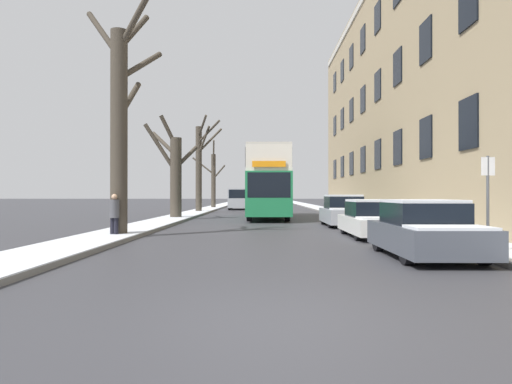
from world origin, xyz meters
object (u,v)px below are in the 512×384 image
Objects in this scene: parked_car_1 at (372,220)px; pedestrian_left_sidewalk at (114,214)px; parked_car_2 at (344,212)px; bare_tree_left_2 at (200,164)px; bare_tree_left_0 at (120,120)px; bare_tree_left_3 at (213,179)px; parked_car_0 at (425,231)px; bare_tree_left_1 at (174,172)px; double_decker_bus at (268,180)px; oncoming_van at (239,198)px; street_sign_post at (488,200)px.

pedestrian_left_sidewalk reaches higher than parked_car_1.
bare_tree_left_2 is at bearing 119.81° from parked_car_2.
bare_tree_left_0 is 33.25m from bare_tree_left_3.
bare_tree_left_3 is 1.80× the size of parked_car_0.
double_decker_bus is at bearing 14.29° from bare_tree_left_1.
pedestrian_left_sidewalk is at bearing -95.25° from oncoming_van.
bare_tree_left_1 reaches higher than parked_car_0.
oncoming_van is 2.09× the size of street_sign_post.
pedestrian_left_sidewalk is 0.63× the size of street_sign_post.
bare_tree_left_3 is (-0.16, 33.24, -0.99)m from bare_tree_left_0.
bare_tree_left_3 is at bearing 105.44° from street_sign_post.
bare_tree_left_0 is at bearing -112.53° from double_decker_bus.
parked_car_1 is at bearing 26.79° from pedestrian_left_sidewalk.
bare_tree_left_2 reaches higher than parked_car_0.
bare_tree_left_0 is at bearing -89.72° from bare_tree_left_3.
double_decker_bus is 8.40m from parked_car_2.
bare_tree_left_1 is 1.55× the size of parked_car_2.
bare_tree_left_2 is 1.54× the size of oncoming_van.
oncoming_van is (2.88, 8.56, -2.96)m from bare_tree_left_2.
bare_tree_left_0 reaches higher than oncoming_van.
parked_car_0 is at bearing -71.24° from bare_tree_left_2.
parked_car_2 reaches higher than parked_car_1.
pedestrian_left_sidewalk is at bearing -145.01° from parked_car_2.
bare_tree_left_2 is 18.83m from parked_car_2.
parked_car_1 is at bearing 103.83° from street_sign_post.
bare_tree_left_2 is 9.51m from oncoming_van.
parked_car_0 is at bearing -79.95° from oncoming_van.
double_decker_bus is 14.96m from pedestrian_left_sidewalk.
street_sign_post is at bearing -77.90° from oncoming_van.
bare_tree_left_3 is at bearing 89.61° from bare_tree_left_1.
double_decker_bus is at bearing -57.28° from bare_tree_left_2.
double_decker_bus reaches higher than oncoming_van.
parked_car_2 is 1.68× the size of street_sign_post.
pedestrian_left_sidewalk is (0.26, -12.31, -2.11)m from bare_tree_left_1.
bare_tree_left_0 is 0.82× the size of double_decker_bus.
street_sign_post is (1.39, -0.31, 0.77)m from parked_car_0.
parked_car_2 is (3.62, -7.37, -1.77)m from double_decker_bus.
parked_car_0 is (9.13, -5.14, -3.60)m from bare_tree_left_0.
oncoming_van is 36.81m from street_sign_post.
bare_tree_left_3 is 20.76m from double_decker_bus.
bare_tree_left_0 is 1.21× the size of bare_tree_left_3.
double_decker_bus reaches higher than parked_car_0.
pedestrian_left_sidewalk is (-2.85, -31.06, -0.30)m from oncoming_van.
bare_tree_left_2 is at bearing -108.61° from oncoming_van.
bare_tree_left_2 is 1.95× the size of parked_car_0.
bare_tree_left_1 is 1.58× the size of parked_car_0.
pedestrian_left_sidewalk is (-5.56, -13.80, -1.61)m from double_decker_bus.
bare_tree_left_3 is (-0.08, 11.26, -0.85)m from bare_tree_left_2.
bare_tree_left_1 is at bearing -90.39° from bare_tree_left_3.
bare_tree_left_2 is at bearing 88.72° from bare_tree_left_1.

